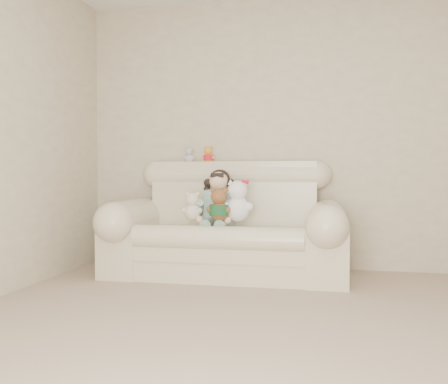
# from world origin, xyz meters

# --- Properties ---
(floor) EXTENTS (5.00, 5.00, 0.00)m
(floor) POSITION_xyz_m (0.00, 0.00, 0.00)
(floor) COLOR tan
(floor) RESTS_ON ground
(wall_back) EXTENTS (4.50, 0.00, 4.50)m
(wall_back) POSITION_xyz_m (0.00, 2.50, 1.30)
(wall_back) COLOR #B1A58D
(wall_back) RESTS_ON ground
(sofa) EXTENTS (2.10, 0.95, 1.03)m
(sofa) POSITION_xyz_m (-0.77, 2.00, 0.52)
(sofa) COLOR beige
(sofa) RESTS_ON floor
(seated_child) EXTENTS (0.36, 0.42, 0.54)m
(seated_child) POSITION_xyz_m (-0.86, 2.08, 0.69)
(seated_child) COLOR #286D57
(seated_child) RESTS_ON sofa
(brown_teddy) EXTENTS (0.26, 0.24, 0.34)m
(brown_teddy) POSITION_xyz_m (-0.80, 1.85, 0.67)
(brown_teddy) COLOR brown
(brown_teddy) RESTS_ON sofa
(white_cat) EXTENTS (0.32, 0.27, 0.43)m
(white_cat) POSITION_xyz_m (-0.65, 1.90, 0.71)
(white_cat) COLOR white
(white_cat) RESTS_ON sofa
(cream_teddy) EXTENTS (0.20, 0.16, 0.29)m
(cream_teddy) POSITION_xyz_m (-1.05, 1.89, 0.65)
(cream_teddy) COLOR beige
(cream_teddy) RESTS_ON sofa
(yellow_mini_bear) EXTENTS (0.14, 0.12, 0.19)m
(yellow_mini_bear) POSITION_xyz_m (-1.01, 2.33, 1.11)
(yellow_mini_bear) COLOR gold
(yellow_mini_bear) RESTS_ON sofa
(grey_mini_plush) EXTENTS (0.12, 0.10, 0.18)m
(grey_mini_plush) POSITION_xyz_m (-1.21, 2.36, 1.10)
(grey_mini_plush) COLOR silver
(grey_mini_plush) RESTS_ON sofa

